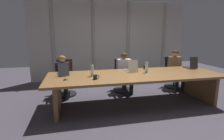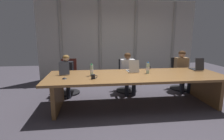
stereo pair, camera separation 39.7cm
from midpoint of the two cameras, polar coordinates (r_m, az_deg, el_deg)
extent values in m
plane|color=#47424C|center=(4.33, 10.18, -11.11)|extent=(11.53, 11.53, 0.00)
cube|color=olive|center=(4.11, 10.54, -1.86)|extent=(4.05, 1.34, 0.05)
cube|color=black|center=(4.13, 10.50, -2.74)|extent=(3.45, 0.10, 0.06)
cube|color=brown|center=(4.07, -14.53, -7.62)|extent=(0.08, 1.14, 0.69)
cube|color=brown|center=(5.03, 30.17, -5.17)|extent=(0.08, 1.14, 0.69)
cube|color=beige|center=(6.57, 3.81, 9.59)|extent=(5.77, 0.10, 2.86)
cylinder|color=#A39E96|center=(6.46, -14.66, 9.20)|extent=(0.12, 0.12, 2.80)
cylinder|color=#A39E96|center=(6.43, -2.14, 9.56)|extent=(0.12, 0.12, 2.80)
cylinder|color=#A39E96|center=(6.67, 9.33, 9.49)|extent=(0.12, 0.12, 2.80)
cylinder|color=#A39E96|center=(7.22, 20.73, 9.05)|extent=(0.12, 0.12, 2.80)
cube|color=#2D2D33|center=(4.33, -12.69, -0.81)|extent=(0.27, 0.36, 0.02)
cube|color=black|center=(4.35, -12.71, -0.61)|extent=(0.22, 0.20, 0.00)
cube|color=#2D2D33|center=(4.07, -12.65, 0.52)|extent=(0.25, 0.18, 0.28)
cube|color=black|center=(4.08, -12.65, 0.57)|extent=(0.22, 0.16, 0.25)
cube|color=beige|center=(4.45, 9.07, -0.35)|extent=(0.26, 0.32, 0.02)
cube|color=black|center=(4.47, 8.98, -0.16)|extent=(0.22, 0.18, 0.00)
cube|color=beige|center=(4.25, 9.92, 1.17)|extent=(0.25, 0.08, 0.29)
cube|color=black|center=(4.25, 9.89, 1.20)|extent=(0.22, 0.06, 0.26)
cube|color=#2D2D33|center=(5.21, 27.44, 0.24)|extent=(0.24, 0.34, 0.02)
cube|color=black|center=(5.23, 27.31, 0.40)|extent=(0.20, 0.19, 0.00)
cube|color=#2D2D33|center=(5.03, 28.72, 1.61)|extent=(0.23, 0.07, 0.31)
cube|color=black|center=(5.03, 28.69, 1.64)|extent=(0.21, 0.06, 0.27)
cube|color=#511E19|center=(5.03, -11.79, -2.98)|extent=(0.49, 0.49, 0.08)
cube|color=#511E19|center=(5.18, -11.69, 0.81)|extent=(0.43, 0.13, 0.51)
cylinder|color=#262628|center=(5.08, -11.69, -5.24)|extent=(0.05, 0.05, 0.34)
cylinder|color=black|center=(5.14, -11.61, -7.25)|extent=(0.60, 0.60, 0.04)
cube|color=black|center=(5.16, 6.96, -2.45)|extent=(0.52, 0.52, 0.08)
cube|color=black|center=(5.31, 6.67, 1.00)|extent=(0.44, 0.15, 0.47)
cylinder|color=#262628|center=(5.21, 6.91, -4.67)|extent=(0.05, 0.05, 0.34)
cylinder|color=black|center=(5.27, 6.86, -6.63)|extent=(0.60, 0.60, 0.04)
cube|color=black|center=(5.79, 23.41, -1.77)|extent=(0.50, 0.50, 0.08)
cube|color=black|center=(5.92, 22.50, 1.39)|extent=(0.44, 0.14, 0.49)
cylinder|color=#262628|center=(5.84, 23.25, -3.76)|extent=(0.05, 0.05, 0.34)
cylinder|color=black|center=(5.89, 23.10, -5.52)|extent=(0.60, 0.60, 0.04)
cube|color=black|center=(4.95, -12.38, 0.00)|extent=(0.37, 0.25, 0.46)
sphere|color=beige|center=(4.90, -12.55, 3.76)|extent=(0.18, 0.18, 0.18)
ellipsoid|color=olive|center=(4.89, -12.56, 4.02)|extent=(0.19, 0.19, 0.14)
cylinder|color=black|center=(4.92, -10.69, 0.50)|extent=(0.08, 0.14, 0.27)
cylinder|color=beige|center=(4.74, -10.98, -1.38)|extent=(0.08, 0.30, 0.06)
cylinder|color=black|center=(4.97, -14.10, 0.46)|extent=(0.08, 0.14, 0.27)
cylinder|color=beige|center=(4.79, -14.51, -1.40)|extent=(0.08, 0.30, 0.06)
cylinder|color=#262833|center=(4.80, -11.46, -3.53)|extent=(0.16, 0.41, 0.13)
cylinder|color=#262833|center=(4.69, -11.68, -6.55)|extent=(0.11, 0.11, 0.44)
cylinder|color=#262833|center=(4.84, -13.80, -3.53)|extent=(0.16, 0.41, 0.13)
cylinder|color=#262833|center=(4.73, -14.09, -6.53)|extent=(0.11, 0.11, 0.44)
cube|color=silver|center=(5.08, 7.27, 0.66)|extent=(0.39, 0.23, 0.50)
sphere|color=brown|center=(5.02, 7.37, 4.53)|extent=(0.18, 0.18, 0.18)
ellipsoid|color=#472D19|center=(5.02, 7.38, 4.79)|extent=(0.19, 0.19, 0.14)
cylinder|color=silver|center=(5.11, 9.05, 1.36)|extent=(0.07, 0.14, 0.27)
cylinder|color=brown|center=(4.94, 9.73, -0.40)|extent=(0.07, 0.30, 0.06)
cylinder|color=silver|center=(5.03, 5.49, 1.28)|extent=(0.07, 0.14, 0.27)
cylinder|color=brown|center=(4.85, 6.06, -0.53)|extent=(0.07, 0.30, 0.06)
cylinder|color=#262833|center=(4.98, 8.92, -2.89)|extent=(0.14, 0.40, 0.13)
cylinder|color=#262833|center=(4.87, 9.47, -5.78)|extent=(0.11, 0.11, 0.44)
cylinder|color=#262833|center=(4.93, 6.69, -3.00)|extent=(0.14, 0.40, 0.13)
cylinder|color=#262833|center=(4.82, 7.19, -5.92)|extent=(0.11, 0.11, 0.44)
cube|color=olive|center=(5.70, 23.46, 1.11)|extent=(0.37, 0.24, 0.52)
sphere|color=tan|center=(5.65, 23.76, 4.78)|extent=(0.20, 0.20, 0.20)
ellipsoid|color=#472D19|center=(5.65, 23.78, 5.03)|extent=(0.21, 0.21, 0.15)
cylinder|color=olive|center=(5.76, 24.84, 1.81)|extent=(0.08, 0.14, 0.27)
cylinder|color=tan|center=(5.60, 25.76, 0.26)|extent=(0.08, 0.30, 0.06)
cylinder|color=olive|center=(5.62, 22.16, 1.81)|extent=(0.08, 0.14, 0.27)
cylinder|color=tan|center=(5.46, 23.03, 0.22)|extent=(0.08, 0.30, 0.06)
cylinder|color=#262833|center=(5.63, 25.05, -2.17)|extent=(0.15, 0.41, 0.13)
cylinder|color=#262833|center=(5.53, 25.76, -4.69)|extent=(0.11, 0.11, 0.44)
cylinder|color=#262833|center=(5.54, 23.24, -2.24)|extent=(0.15, 0.41, 0.13)
cylinder|color=#262833|center=(5.44, 23.93, -4.81)|extent=(0.11, 0.11, 0.44)
cylinder|color=#ADD1B2|center=(3.93, -3.77, -0.09)|extent=(0.07, 0.07, 0.25)
cylinder|color=white|center=(3.93, -3.77, -0.27)|extent=(0.07, 0.07, 0.07)
cylinder|color=green|center=(3.90, -3.79, 1.85)|extent=(0.04, 0.04, 0.02)
cylinder|color=#ADD1B2|center=(4.29, 14.23, 0.57)|extent=(0.07, 0.07, 0.25)
cylinder|color=white|center=(4.29, 14.22, 0.41)|extent=(0.07, 0.07, 0.07)
cylinder|color=blue|center=(4.26, 14.32, 2.37)|extent=(0.04, 0.04, 0.02)
cylinder|color=black|center=(3.66, -3.07, -2.19)|extent=(0.09, 0.09, 0.10)
torus|color=black|center=(3.66, -2.22, -2.17)|extent=(0.07, 0.01, 0.07)
cylinder|color=black|center=(4.76, 13.96, 0.70)|extent=(0.08, 0.08, 0.09)
torus|color=black|center=(4.78, 14.57, 0.71)|extent=(0.07, 0.01, 0.07)
cone|color=black|center=(3.74, -12.34, -2.61)|extent=(0.11, 0.11, 0.03)
camera|label=1|loc=(0.20, -87.20, 0.58)|focal=28.08mm
camera|label=2|loc=(0.20, 92.80, -0.58)|focal=28.08mm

